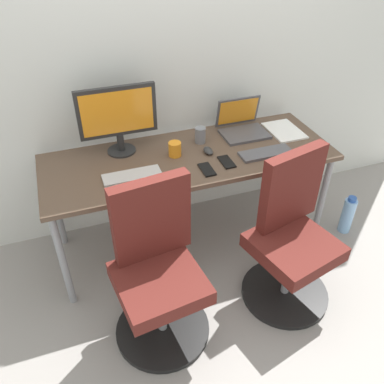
# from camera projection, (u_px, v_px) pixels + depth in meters

# --- Properties ---
(ground_plane) EXTENTS (5.28, 5.28, 0.00)m
(ground_plane) POSITION_uv_depth(u_px,v_px,m) (190.00, 239.00, 2.97)
(ground_plane) COLOR gray
(back_wall) EXTENTS (4.40, 0.04, 2.60)m
(back_wall) POSITION_uv_depth(u_px,v_px,m) (167.00, 44.00, 2.51)
(back_wall) COLOR silver
(back_wall) RESTS_ON ground
(desk) EXTENTS (1.84, 0.66, 0.72)m
(desk) POSITION_uv_depth(u_px,v_px,m) (189.00, 164.00, 2.57)
(desk) COLOR brown
(desk) RESTS_ON ground
(office_chair_left) EXTENTS (0.54, 0.54, 0.94)m
(office_chair_left) POSITION_uv_depth(u_px,v_px,m) (158.00, 273.00, 2.15)
(office_chair_left) COLOR black
(office_chair_left) RESTS_ON ground
(office_chair_right) EXTENTS (0.54, 0.54, 0.94)m
(office_chair_right) POSITION_uv_depth(u_px,v_px,m) (291.00, 238.00, 2.36)
(office_chair_right) COLOR black
(office_chair_right) RESTS_ON ground
(water_bottle_on_floor) EXTENTS (0.09, 0.09, 0.31)m
(water_bottle_on_floor) POSITION_uv_depth(u_px,v_px,m) (348.00, 215.00, 2.96)
(water_bottle_on_floor) COLOR #8CBFF2
(water_bottle_on_floor) RESTS_ON ground
(desktop_monitor) EXTENTS (0.48, 0.18, 0.43)m
(desktop_monitor) POSITION_uv_depth(u_px,v_px,m) (118.00, 116.00, 2.43)
(desktop_monitor) COLOR #262626
(desktop_monitor) RESTS_ON desk
(open_laptop) EXTENTS (0.31, 0.26, 0.23)m
(open_laptop) POSITION_uv_depth(u_px,v_px,m) (242.00, 125.00, 2.76)
(open_laptop) COLOR #4C4C51
(open_laptop) RESTS_ON desk
(keyboard_by_monitor) EXTENTS (0.34, 0.12, 0.02)m
(keyboard_by_monitor) POSITION_uv_depth(u_px,v_px,m) (132.00, 176.00, 2.34)
(keyboard_by_monitor) COLOR #B7B7B7
(keyboard_by_monitor) RESTS_ON desk
(keyboard_by_laptop) EXTENTS (0.34, 0.12, 0.02)m
(keyboard_by_laptop) POSITION_uv_depth(u_px,v_px,m) (266.00, 153.00, 2.54)
(keyboard_by_laptop) COLOR #515156
(keyboard_by_laptop) RESTS_ON desk
(mouse_by_monitor) EXTENTS (0.06, 0.10, 0.03)m
(mouse_by_monitor) POSITION_uv_depth(u_px,v_px,m) (121.00, 192.00, 2.20)
(mouse_by_monitor) COLOR #B7B7B7
(mouse_by_monitor) RESTS_ON desk
(mouse_by_laptop) EXTENTS (0.06, 0.10, 0.03)m
(mouse_by_laptop) POSITION_uv_depth(u_px,v_px,m) (208.00, 151.00, 2.55)
(mouse_by_laptop) COLOR #2D2D2D
(mouse_by_laptop) RESTS_ON desk
(coffee_mug) EXTENTS (0.08, 0.08, 0.09)m
(coffee_mug) POSITION_uv_depth(u_px,v_px,m) (175.00, 149.00, 2.51)
(coffee_mug) COLOR orange
(coffee_mug) RESTS_ON desk
(pen_cup) EXTENTS (0.07, 0.07, 0.10)m
(pen_cup) POSITION_uv_depth(u_px,v_px,m) (200.00, 135.00, 2.64)
(pen_cup) COLOR slate
(pen_cup) RESTS_ON desk
(phone_near_monitor) EXTENTS (0.07, 0.14, 0.01)m
(phone_near_monitor) POSITION_uv_depth(u_px,v_px,m) (207.00, 170.00, 2.40)
(phone_near_monitor) COLOR black
(phone_near_monitor) RESTS_ON desk
(phone_near_laptop) EXTENTS (0.07, 0.14, 0.01)m
(phone_near_laptop) POSITION_uv_depth(u_px,v_px,m) (227.00, 162.00, 2.46)
(phone_near_laptop) COLOR black
(phone_near_laptop) RESTS_ON desk
(paper_pile) EXTENTS (0.21, 0.30, 0.01)m
(paper_pile) POSITION_uv_depth(u_px,v_px,m) (284.00, 131.00, 2.79)
(paper_pile) COLOR white
(paper_pile) RESTS_ON desk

